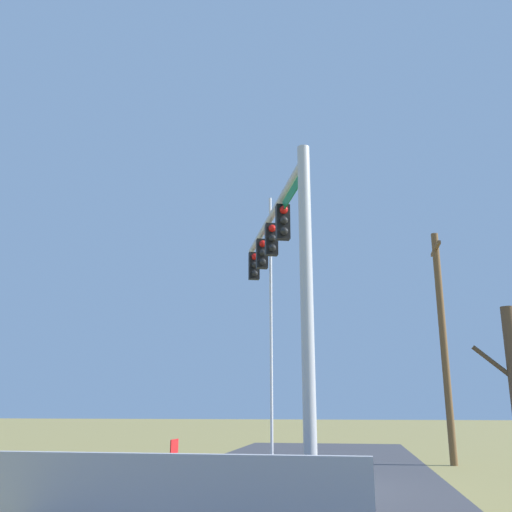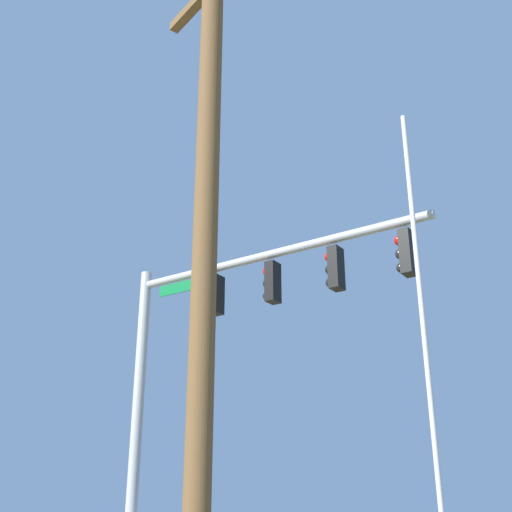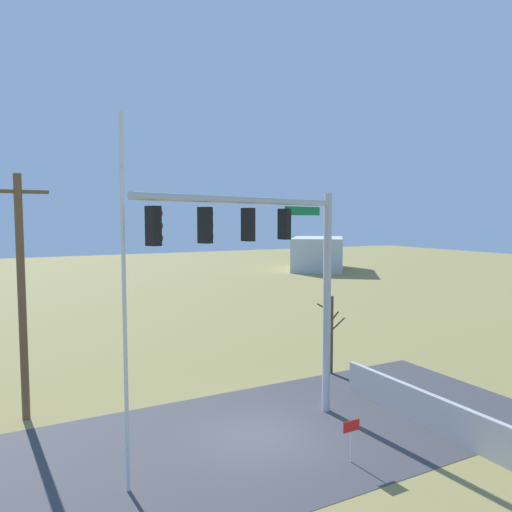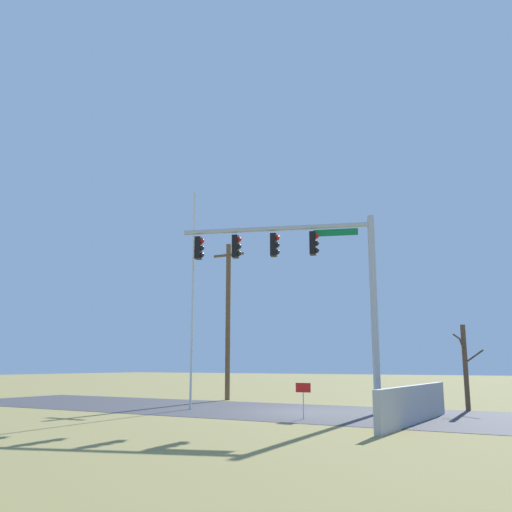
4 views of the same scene
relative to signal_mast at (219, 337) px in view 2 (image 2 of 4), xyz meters
The scene contains 3 objects.
signal_mast is the anchor object (origin of this frame).
flagpole 5.32m from the signal_mast, 168.49° to the right, with size 0.10×0.10×9.44m, color silver.
utility_pole 8.89m from the signal_mast, 145.23° to the left, with size 1.90×0.26×8.38m.
Camera 2 is at (-11.82, 8.29, 1.71)m, focal length 46.08 mm.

